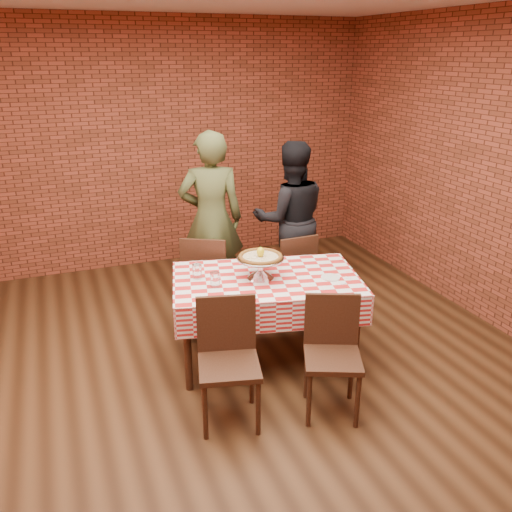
% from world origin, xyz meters
% --- Properties ---
extents(ground, '(6.00, 6.00, 0.00)m').
position_xyz_m(ground, '(0.00, 0.00, 0.00)').
color(ground, black).
rests_on(ground, ground).
extents(back_wall, '(5.50, 0.00, 5.50)m').
position_xyz_m(back_wall, '(0.00, 3.00, 1.45)').
color(back_wall, brown).
rests_on(back_wall, ground).
extents(table, '(1.67, 1.22, 0.75)m').
position_xyz_m(table, '(0.47, 0.37, 0.38)').
color(table, '#392216').
rests_on(table, ground).
extents(tablecloth, '(1.71, 1.26, 0.26)m').
position_xyz_m(tablecloth, '(0.47, 0.37, 0.63)').
color(tablecloth, red).
rests_on(tablecloth, table).
extents(pizza_stand, '(0.47, 0.47, 0.17)m').
position_xyz_m(pizza_stand, '(0.43, 0.39, 0.85)').
color(pizza_stand, silver).
rests_on(pizza_stand, tablecloth).
extents(pizza, '(0.42, 0.42, 0.03)m').
position_xyz_m(pizza, '(0.43, 0.39, 0.94)').
color(pizza, beige).
rests_on(pizza, pizza_stand).
extents(lemon, '(0.07, 0.07, 0.08)m').
position_xyz_m(lemon, '(0.43, 0.39, 0.98)').
color(lemon, yellow).
rests_on(lemon, pizza).
extents(water_glass_left, '(0.09, 0.09, 0.12)m').
position_xyz_m(water_glass_left, '(0.03, 0.36, 0.82)').
color(water_glass_left, white).
rests_on(water_glass_left, tablecloth).
extents(water_glass_right, '(0.09, 0.09, 0.12)m').
position_xyz_m(water_glass_right, '(-0.06, 0.57, 0.82)').
color(water_glass_right, white).
rests_on(water_glass_right, tablecloth).
extents(side_plate, '(0.19, 0.19, 0.01)m').
position_xyz_m(side_plate, '(0.96, 0.17, 0.76)').
color(side_plate, white).
rests_on(side_plate, tablecloth).
extents(sweetener_packet_a, '(0.06, 0.05, 0.00)m').
position_xyz_m(sweetener_packet_a, '(1.00, 0.04, 0.76)').
color(sweetener_packet_a, white).
rests_on(sweetener_packet_a, tablecloth).
extents(sweetener_packet_b, '(0.06, 0.06, 0.00)m').
position_xyz_m(sweetener_packet_b, '(1.09, 0.12, 0.76)').
color(sweetener_packet_b, white).
rests_on(sweetener_packet_b, tablecloth).
extents(condiment_caddy, '(0.10, 0.08, 0.14)m').
position_xyz_m(condiment_caddy, '(0.61, 0.61, 0.83)').
color(condiment_caddy, silver).
rests_on(condiment_caddy, tablecloth).
extents(chair_near_left, '(0.51, 0.51, 0.90)m').
position_xyz_m(chair_near_left, '(-0.09, -0.31, 0.45)').
color(chair_near_left, '#392216').
rests_on(chair_near_left, ground).
extents(chair_near_right, '(0.52, 0.52, 0.88)m').
position_xyz_m(chair_near_right, '(0.63, -0.49, 0.44)').
color(chair_near_right, '#392216').
rests_on(chair_near_right, ground).
extents(chair_far_left, '(0.58, 0.58, 0.91)m').
position_xyz_m(chair_far_left, '(0.22, 1.24, 0.45)').
color(chair_far_left, '#392216').
rests_on(chair_far_left, ground).
extents(chair_far_right, '(0.41, 0.41, 0.87)m').
position_xyz_m(chair_far_right, '(1.02, 1.07, 0.44)').
color(chair_far_right, '#392216').
rests_on(chair_far_right, ground).
extents(diner_olive, '(0.73, 0.57, 1.80)m').
position_xyz_m(diner_olive, '(0.40, 1.67, 0.90)').
color(diner_olive, '#454C28').
rests_on(diner_olive, ground).
extents(diner_black, '(0.92, 0.79, 1.66)m').
position_xyz_m(diner_black, '(1.24, 1.58, 0.83)').
color(diner_black, black).
rests_on(diner_black, ground).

